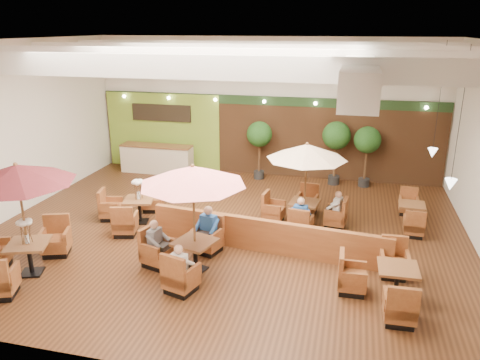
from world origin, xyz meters
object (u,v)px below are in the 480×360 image
(diner_3, at_px, (301,213))
(table_4, at_px, (383,282))
(table_5, at_px, (411,215))
(topiary_0, at_px, (259,136))
(table_1, at_px, (191,195))
(service_counter, at_px, (157,159))
(booth_divider, at_px, (265,236))
(topiary_2, at_px, (367,142))
(table_0, at_px, (18,196))
(topiary_1, at_px, (336,138))
(table_2, at_px, (306,169))
(table_3, at_px, (132,208))
(diner_2, at_px, (156,239))
(diner_0, at_px, (180,263))
(diner_4, at_px, (336,205))
(diner_1, at_px, (207,226))

(diner_3, bearing_deg, table_4, -46.54)
(table_5, relative_size, topiary_0, 1.00)
(table_1, bearing_deg, topiary_0, 105.44)
(service_counter, relative_size, diner_3, 3.80)
(booth_divider, height_order, topiary_2, topiary_2)
(service_counter, height_order, table_4, service_counter)
(table_0, height_order, table_1, table_0)
(topiary_1, bearing_deg, service_counter, -178.43)
(table_1, height_order, table_4, table_1)
(table_2, bearing_deg, service_counter, 155.96)
(table_3, height_order, table_5, table_3)
(table_2, bearing_deg, diner_2, -126.42)
(table_2, bearing_deg, topiary_2, 73.52)
(topiary_2, bearing_deg, booth_divider, -112.86)
(diner_0, height_order, diner_3, diner_3)
(table_4, height_order, diner_0, diner_0)
(table_0, xyz_separation_m, diner_3, (6.32, 3.69, -1.29))
(table_1, height_order, topiary_2, table_1)
(table_2, height_order, diner_3, table_2)
(diner_2, bearing_deg, diner_3, 138.51)
(table_1, height_order, table_2, table_1)
(topiary_1, distance_m, diner_0, 9.31)
(service_counter, height_order, diner_4, diner_4)
(booth_divider, xyz_separation_m, table_3, (-4.46, 1.04, -0.01))
(booth_divider, relative_size, table_5, 2.87)
(booth_divider, relative_size, table_4, 2.56)
(table_2, height_order, topiary_1, table_2)
(booth_divider, xyz_separation_m, topiary_1, (1.51, 6.28, 1.37))
(topiary_1, bearing_deg, topiary_2, 0.00)
(service_counter, xyz_separation_m, diner_2, (3.24, -7.51, 0.17))
(table_1, distance_m, diner_4, 5.03)
(table_4, distance_m, diner_4, 3.86)
(diner_3, bearing_deg, table_1, -129.08)
(booth_divider, bearing_deg, table_4, -20.33)
(booth_divider, height_order, table_1, table_1)
(table_2, relative_size, table_3, 0.95)
(service_counter, height_order, table_5, service_counter)
(table_3, bearing_deg, table_1, -54.25)
(topiary_1, xyz_separation_m, diner_4, (0.27, -4.19, -1.11))
(table_3, bearing_deg, table_2, -2.26)
(table_2, xyz_separation_m, diner_0, (-2.33, -4.55, -1.05))
(table_4, height_order, topiary_2, topiary_2)
(service_counter, bearing_deg, booth_divider, -46.47)
(topiary_0, bearing_deg, booth_divider, -76.87)
(topiary_2, relative_size, diner_3, 2.95)
(table_0, distance_m, topiary_1, 11.28)
(table_5, height_order, diner_1, diner_1)
(diner_0, height_order, diner_2, diner_2)
(table_5, bearing_deg, topiary_1, 129.35)
(topiary_0, xyz_separation_m, topiary_2, (4.11, 0.00, 0.00))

